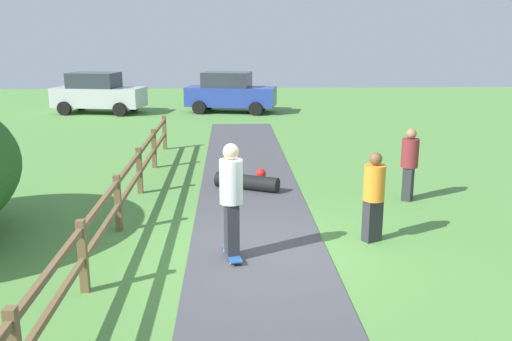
{
  "coord_description": "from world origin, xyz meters",
  "views": [
    {
      "loc": [
        -0.46,
        -8.76,
        3.65
      ],
      "look_at": [
        0.05,
        1.91,
        1.0
      ],
      "focal_mm": 38.51,
      "sensor_mm": 36.0,
      "label": 1
    }
  ],
  "objects_px": {
    "bystander_orange": "(374,193)",
    "parked_car_silver": "(98,93)",
    "skater_riding": "(231,195)",
    "parked_car_blue": "(230,92)",
    "skater_fallen": "(248,181)",
    "bystander_maroon": "(409,161)"
  },
  "relations": [
    {
      "from": "parked_car_blue",
      "to": "skater_fallen",
      "type": "bearing_deg",
      "value": -88.31
    },
    {
      "from": "bystander_maroon",
      "to": "parked_car_silver",
      "type": "relative_size",
      "value": 0.37
    },
    {
      "from": "skater_riding",
      "to": "parked_car_blue",
      "type": "distance_m",
      "value": 17.87
    },
    {
      "from": "parked_car_silver",
      "to": "parked_car_blue",
      "type": "relative_size",
      "value": 0.99
    },
    {
      "from": "parked_car_silver",
      "to": "parked_car_blue",
      "type": "xyz_separation_m",
      "value": [
        6.26,
        0.0,
        0.0
      ]
    },
    {
      "from": "skater_riding",
      "to": "bystander_orange",
      "type": "distance_m",
      "value": 2.65
    },
    {
      "from": "parked_car_silver",
      "to": "skater_fallen",
      "type": "bearing_deg",
      "value": -63.95
    },
    {
      "from": "bystander_maroon",
      "to": "parked_car_blue",
      "type": "height_order",
      "value": "parked_car_blue"
    },
    {
      "from": "skater_riding",
      "to": "parked_car_blue",
      "type": "bearing_deg",
      "value": 89.98
    },
    {
      "from": "bystander_orange",
      "to": "parked_car_silver",
      "type": "height_order",
      "value": "parked_car_silver"
    },
    {
      "from": "skater_riding",
      "to": "skater_fallen",
      "type": "xyz_separation_m",
      "value": [
        0.41,
        4.23,
        -0.92
      ]
    },
    {
      "from": "bystander_maroon",
      "to": "parked_car_silver",
      "type": "xyz_separation_m",
      "value": [
        -10.25,
        14.67,
        0.06
      ]
    },
    {
      "from": "parked_car_silver",
      "to": "bystander_maroon",
      "type": "bearing_deg",
      "value": -55.06
    },
    {
      "from": "bystander_orange",
      "to": "parked_car_blue",
      "type": "bearing_deg",
      "value": 98.4
    },
    {
      "from": "bystander_maroon",
      "to": "skater_fallen",
      "type": "bearing_deg",
      "value": 163.86
    },
    {
      "from": "skater_fallen",
      "to": "parked_car_blue",
      "type": "distance_m",
      "value": 13.67
    },
    {
      "from": "skater_fallen",
      "to": "parked_car_blue",
      "type": "bearing_deg",
      "value": 91.69
    },
    {
      "from": "bystander_maroon",
      "to": "parked_car_blue",
      "type": "xyz_separation_m",
      "value": [
        -3.99,
        14.68,
        0.06
      ]
    },
    {
      "from": "bystander_orange",
      "to": "bystander_maroon",
      "type": "relative_size",
      "value": 1.01
    },
    {
      "from": "skater_riding",
      "to": "skater_fallen",
      "type": "height_order",
      "value": "skater_riding"
    },
    {
      "from": "skater_riding",
      "to": "bystander_orange",
      "type": "bearing_deg",
      "value": 15.46
    },
    {
      "from": "skater_riding",
      "to": "bystander_maroon",
      "type": "distance_m",
      "value": 5.12
    }
  ]
}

